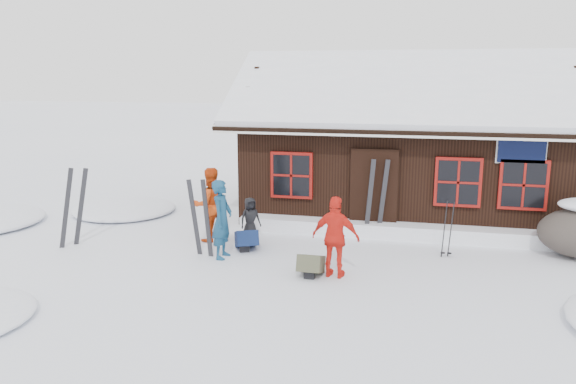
# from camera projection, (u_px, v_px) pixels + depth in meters

# --- Properties ---
(ground) EXTENTS (120.00, 120.00, 0.00)m
(ground) POSITION_uv_depth(u_px,v_px,m) (317.00, 263.00, 11.39)
(ground) COLOR white
(ground) RESTS_ON ground
(mountain_hut) EXTENTS (8.90, 6.09, 4.42)m
(mountain_hut) POSITION_uv_depth(u_px,v_px,m) (404.00, 155.00, 15.47)
(mountain_hut) COLOR black
(mountain_hut) RESTS_ON ground
(snow_drift) EXTENTS (7.60, 0.60, 0.35)m
(snow_drift) POSITION_uv_depth(u_px,v_px,m) (398.00, 230.00, 13.16)
(snow_drift) COLOR white
(snow_drift) RESTS_ON ground
(snow_mounds) EXTENTS (20.60, 13.20, 0.48)m
(snow_mounds) POSITION_uv_depth(u_px,v_px,m) (403.00, 243.00, 12.79)
(snow_mounds) COLOR white
(snow_mounds) RESTS_ON ground
(skier_teal) EXTENTS (0.40, 0.61, 1.65)m
(skier_teal) POSITION_uv_depth(u_px,v_px,m) (222.00, 219.00, 11.59)
(skier_teal) COLOR navy
(skier_teal) RESTS_ON ground
(skier_orange_left) EXTENTS (1.05, 1.03, 1.70)m
(skier_orange_left) POSITION_uv_depth(u_px,v_px,m) (210.00, 205.00, 12.78)
(skier_orange_left) COLOR #C43C0D
(skier_orange_left) RESTS_ON ground
(skier_orange_right) EXTENTS (0.96, 0.51, 1.56)m
(skier_orange_right) POSITION_uv_depth(u_px,v_px,m) (336.00, 237.00, 10.49)
(skier_orange_right) COLOR red
(skier_orange_right) RESTS_ON ground
(skier_crouched) EXTENTS (0.58, 0.57, 1.01)m
(skier_crouched) POSITION_uv_depth(u_px,v_px,m) (250.00, 219.00, 12.88)
(skier_crouched) COLOR black
(skier_crouched) RESTS_ON ground
(ski_pair_left) EXTENTS (0.61, 0.44, 1.81)m
(ski_pair_left) POSITION_uv_depth(u_px,v_px,m) (74.00, 208.00, 12.43)
(ski_pair_left) COLOR black
(ski_pair_left) RESTS_ON ground
(ski_pair_mid) EXTENTS (0.54, 0.11, 1.68)m
(ski_pair_mid) POSITION_uv_depth(u_px,v_px,m) (201.00, 219.00, 11.76)
(ski_pair_mid) COLOR black
(ski_pair_mid) RESTS_ON ground
(ski_pair_right) EXTENTS (0.56, 0.22, 1.90)m
(ski_pair_right) POSITION_uv_depth(u_px,v_px,m) (376.00, 200.00, 13.08)
(ski_pair_right) COLOR black
(ski_pair_right) RESTS_ON ground
(ski_poles) EXTENTS (0.22, 0.11, 1.24)m
(ski_poles) POSITION_uv_depth(u_px,v_px,m) (447.00, 230.00, 11.69)
(ski_poles) COLOR black
(ski_poles) RESTS_ON ground
(backpack_blue) EXTENTS (0.68, 0.75, 0.33)m
(backpack_blue) POSITION_uv_depth(u_px,v_px,m) (247.00, 242.00, 12.24)
(backpack_blue) COLOR #101E45
(backpack_blue) RESTS_ON ground
(backpack_olive) EXTENTS (0.46, 0.60, 0.32)m
(backpack_olive) POSITION_uv_depth(u_px,v_px,m) (311.00, 268.00, 10.66)
(backpack_olive) COLOR #454531
(backpack_olive) RESTS_ON ground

